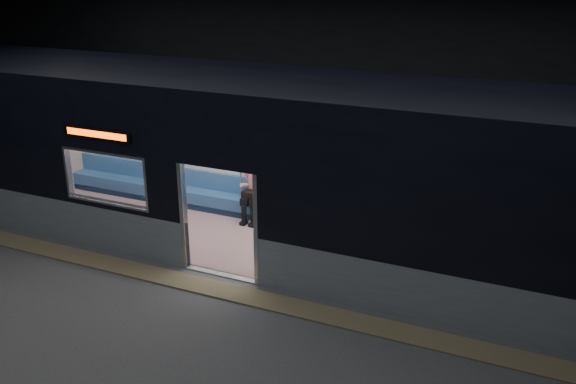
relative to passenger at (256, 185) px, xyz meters
The scene contains 7 objects.
station_floor 3.68m from the passenger, 81.33° to the right, with size 24.00×14.00×0.01m, color #47494C.
station_envelope 4.59m from the passenger, 81.33° to the right, with size 24.00×14.00×5.00m.
tactile_strip 3.15m from the passenger, 79.77° to the right, with size 22.80×0.50×0.03m, color #8C7F59.
metro_car 1.54m from the passenger, 61.73° to the right, with size 18.00×3.04×3.35m.
passenger is the anchor object (origin of this frame).
handbag 0.26m from the passenger, 98.04° to the right, with size 0.29×0.25×0.14m, color black.
transit_map 4.14m from the passenger, ahead, with size 1.02×0.03×0.66m, color white.
Camera 1 is at (5.06, -7.40, 5.34)m, focal length 38.00 mm.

